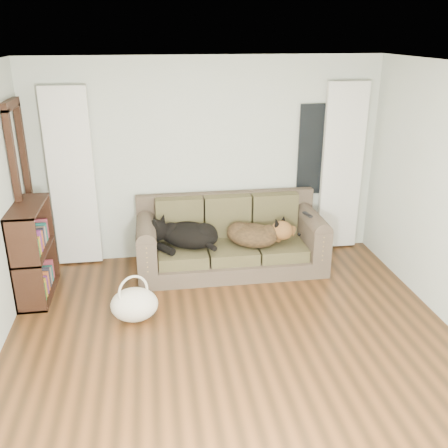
{
  "coord_description": "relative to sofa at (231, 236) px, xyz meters",
  "views": [
    {
      "loc": [
        -0.72,
        -3.75,
        2.88
      ],
      "look_at": [
        0.08,
        1.6,
        0.76
      ],
      "focal_mm": 40.0,
      "sensor_mm": 36.0,
      "label": 1
    }
  ],
  "objects": [
    {
      "name": "curtain_left",
      "position": [
        -1.93,
        0.45,
        0.7
      ],
      "size": [
        0.55,
        0.08,
        2.25
      ],
      "primitive_type": "cube",
      "color": "white",
      "rests_on": "ground"
    },
    {
      "name": "dog_black_lab",
      "position": [
        -0.57,
        -0.01,
        0.03
      ],
      "size": [
        0.89,
        0.8,
        0.31
      ],
      "primitive_type": "ellipsoid",
      "rotation": [
        0.0,
        0.0,
        -0.48
      ],
      "color": "black",
      "rests_on": "sofa"
    },
    {
      "name": "ceiling",
      "position": [
        -0.23,
        -1.97,
        2.15
      ],
      "size": [
        5.0,
        5.0,
        0.0
      ],
      "primitive_type": "plane",
      "color": "white",
      "rests_on": "ground"
    },
    {
      "name": "window_pane",
      "position": [
        1.22,
        0.5,
        0.95
      ],
      "size": [
        0.5,
        0.03,
        1.2
      ],
      "primitive_type": "cube",
      "color": "black",
      "rests_on": "wall_back"
    },
    {
      "name": "tv_remote",
      "position": [
        0.95,
        -0.12,
        0.28
      ],
      "size": [
        0.08,
        0.17,
        0.02
      ],
      "primitive_type": "cube",
      "rotation": [
        0.0,
        0.0,
        0.2
      ],
      "color": "black",
      "rests_on": "sofa"
    },
    {
      "name": "bookshelf",
      "position": [
        -2.32,
        -0.34,
        0.05
      ],
      "size": [
        0.4,
        0.9,
        1.1
      ],
      "primitive_type": "cube",
      "rotation": [
        0.0,
        0.0,
        0.08
      ],
      "color": "black",
      "rests_on": "floor"
    },
    {
      "name": "curtain_right",
      "position": [
        1.57,
        0.45,
        0.7
      ],
      "size": [
        0.55,
        0.08,
        2.25
      ],
      "primitive_type": "cube",
      "color": "white",
      "rests_on": "ground"
    },
    {
      "name": "wall_back",
      "position": [
        -0.23,
        0.53,
        0.85
      ],
      "size": [
        4.5,
        0.04,
        2.6
      ],
      "primitive_type": "cube",
      "color": "#B5C0AF",
      "rests_on": "ground"
    },
    {
      "name": "tote_bag",
      "position": [
        -1.2,
        -1.07,
        -0.29
      ],
      "size": [
        0.55,
        0.46,
        0.36
      ],
      "primitive_type": "ellipsoid",
      "rotation": [
        0.0,
        0.0,
        0.15
      ],
      "color": "beige",
      "rests_on": "floor"
    },
    {
      "name": "dog_shepherd",
      "position": [
        0.29,
        -0.1,
        0.04
      ],
      "size": [
        0.84,
        0.79,
        0.3
      ],
      "primitive_type": "ellipsoid",
      "rotation": [
        0.0,
        0.0,
        2.56
      ],
      "color": "black",
      "rests_on": "sofa"
    },
    {
      "name": "sofa",
      "position": [
        0.0,
        0.0,
        0.0
      ],
      "size": [
        2.34,
        1.01,
        0.96
      ],
      "primitive_type": "cube",
      "color": "brown",
      "rests_on": "floor"
    },
    {
      "name": "floor",
      "position": [
        -0.23,
        -1.97,
        -0.45
      ],
      "size": [
        5.0,
        5.0,
        0.0
      ],
      "primitive_type": "plane",
      "color": "#372311",
      "rests_on": "ground"
    },
    {
      "name": "door_casing",
      "position": [
        -2.43,
        0.07,
        0.6
      ],
      "size": [
        0.07,
        0.6,
        2.1
      ],
      "primitive_type": "cube",
      "color": "black",
      "rests_on": "ground"
    }
  ]
}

